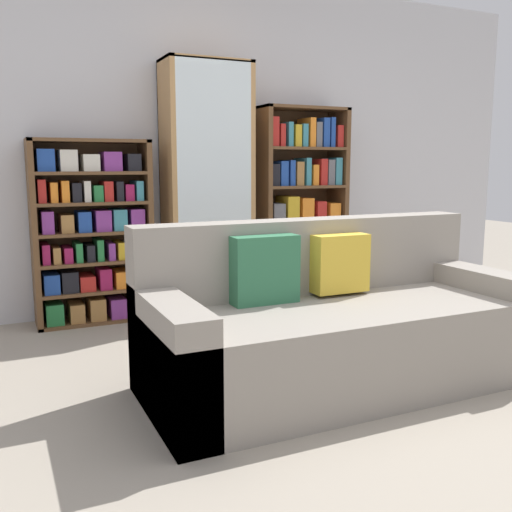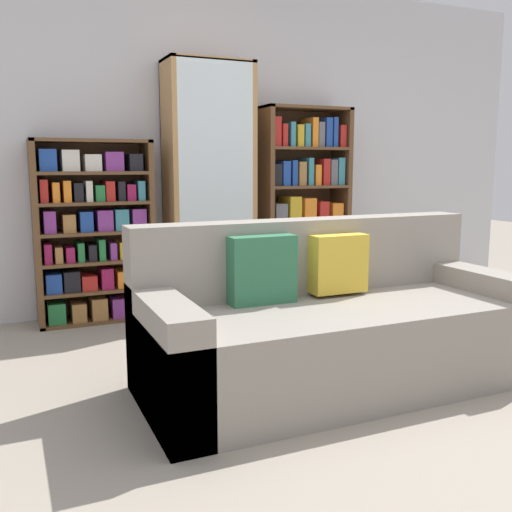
% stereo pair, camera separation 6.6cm
% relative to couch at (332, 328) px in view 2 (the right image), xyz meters
% --- Properties ---
extents(ground_plane, '(16.00, 16.00, 0.00)m').
position_rel_couch_xyz_m(ground_plane, '(0.03, -0.39, -0.31)').
color(ground_plane, gray).
extents(wall_back, '(6.32, 0.06, 2.70)m').
position_rel_couch_xyz_m(wall_back, '(0.03, 2.04, 1.04)').
color(wall_back, silver).
rests_on(wall_back, ground).
extents(couch, '(2.07, 0.87, 0.88)m').
position_rel_couch_xyz_m(couch, '(0.00, 0.00, 0.00)').
color(couch, gray).
rests_on(couch, ground).
extents(bookshelf_left, '(0.86, 0.32, 1.37)m').
position_rel_couch_xyz_m(bookshelf_left, '(-0.97, 1.83, 0.35)').
color(bookshelf_left, brown).
rests_on(bookshelf_left, ground).
extents(display_cabinet, '(0.69, 0.36, 1.98)m').
position_rel_couch_xyz_m(display_cabinet, '(-0.06, 1.82, 0.67)').
color(display_cabinet, '#AD7F4C').
rests_on(display_cabinet, ground).
extents(bookshelf_right, '(0.79, 0.32, 1.66)m').
position_rel_couch_xyz_m(bookshelf_right, '(0.81, 1.83, 0.49)').
color(bookshelf_right, brown).
rests_on(bookshelf_right, ground).
extents(wine_bottle, '(0.08, 0.08, 0.36)m').
position_rel_couch_xyz_m(wine_bottle, '(0.51, 0.90, -0.16)').
color(wine_bottle, '#192333').
rests_on(wine_bottle, ground).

